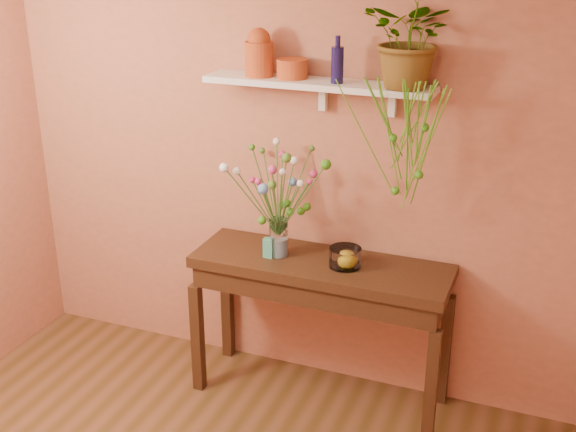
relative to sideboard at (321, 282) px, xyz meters
name	(u,v)px	position (x,y,z in m)	size (l,w,h in m)	color
room	(130,340)	(-0.13, -1.74, 0.57)	(4.04, 4.04, 2.70)	brown
sideboard	(321,282)	(0.00, 0.00, 0.00)	(1.51, 0.49, 0.92)	#3E2414
wall_shelf	(320,85)	(-0.07, 0.14, 1.13)	(1.30, 0.24, 0.19)	white
terracotta_jug	(259,53)	(-0.43, 0.13, 1.28)	(0.20, 0.20, 0.27)	#B3391E
terracotta_pot	(292,69)	(-0.24, 0.14, 1.21)	(0.17, 0.17, 0.11)	#B3391E
blue_bottle	(337,64)	(0.04, 0.11, 1.26)	(0.08, 0.08, 0.25)	#15103C
spider_plant	(413,37)	(0.43, 0.11, 1.41)	(0.47, 0.41, 0.52)	#378017
plant_fronds	(408,142)	(0.47, -0.04, 0.91)	(0.58, 0.35, 0.72)	#378017
glass_vase	(279,240)	(-0.26, -0.01, 0.23)	(0.11, 0.11, 0.23)	white
bouquet	(281,183)	(-0.25, -0.01, 0.59)	(0.62, 0.56, 0.55)	#386B28
glass_bowl	(345,258)	(0.15, -0.01, 0.18)	(0.18, 0.18, 0.11)	white
lemon	(347,260)	(0.16, -0.03, 0.18)	(0.08, 0.08, 0.08)	yellow
carton	(269,248)	(-0.30, -0.06, 0.19)	(0.06, 0.04, 0.12)	teal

